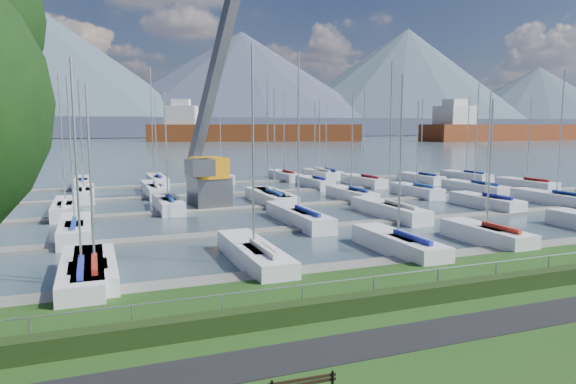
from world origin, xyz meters
name	(u,v)px	position (x,y,z in m)	size (l,w,h in m)	color
path	(443,331)	(0.00, -3.00, 0.01)	(160.00, 2.00, 0.04)	black
water	(115,140)	(0.00, 260.00, -0.40)	(800.00, 540.00, 0.20)	#3D5059
hedge	(401,298)	(0.00, -0.40, 0.35)	(80.00, 0.70, 0.70)	black
fence	(396,274)	(0.00, 0.00, 1.20)	(0.04, 0.04, 80.00)	#999BA1
foothill	(110,127)	(0.00, 330.00, 6.00)	(900.00, 80.00, 12.00)	#444B63
mountains	(115,73)	(7.35, 404.62, 46.68)	(1190.00, 360.00, 115.00)	#465067
docks	(231,209)	(0.00, 26.00, -0.22)	(90.00, 41.60, 0.25)	slate
crane	(211,144)	(-0.95, 29.25, 5.33)	(6.36, 13.22, 22.35)	#56575D
cargo_ship_mid	(246,133)	(56.65, 216.55, 3.56)	(98.65, 46.23, 21.50)	brown
cargo_ship_east	(497,132)	(173.47, 181.54, 3.63)	(91.07, 23.45, 21.50)	maroon
sailboat_fleet	(191,144)	(-2.85, 28.72, 5.39)	(75.56, 49.75, 13.47)	silver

